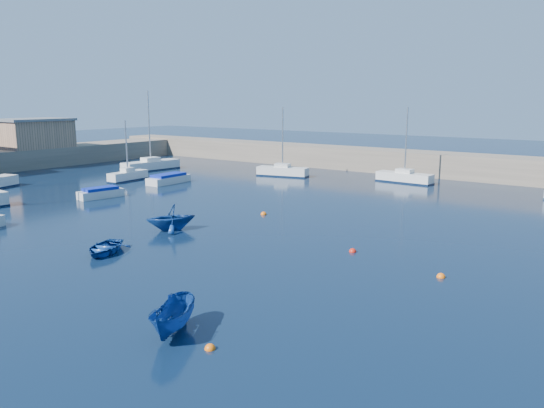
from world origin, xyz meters
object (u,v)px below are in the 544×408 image
Objects in this scene: sailboat_5 at (283,171)px; sailboat_6 at (404,177)px; dinghy_right at (174,318)px; motorboat_2 at (169,179)px; motorboat_1 at (101,193)px; sailboat_4 at (151,165)px; dinghy_left at (171,218)px; dinghy_center at (104,248)px; sailboat_3 at (128,176)px; brick_shed_a at (34,134)px.

sailboat_5 is 13.37m from sailboat_6.
motorboat_2 is at bearing 111.02° from dinghy_right.
dinghy_right is (25.37, -15.35, 0.16)m from motorboat_1.
sailboat_4 is at bearing 110.57° from sailboat_6.
sailboat_5 is 26.25m from dinghy_left.
motorboat_1 reaches higher than dinghy_center.
dinghy_center is (25.43, -25.53, -0.29)m from sailboat_4.
sailboat_3 reaches higher than motorboat_1.
brick_shed_a reaches higher than motorboat_1.
sailboat_6 reaches higher than dinghy_right.
sailboat_6 is at bearing -87.82° from sailboat_5.
sailboat_5 is at bearing 42.79° from sailboat_3.
dinghy_right is (20.31, -35.72, 0.04)m from sailboat_5.
dinghy_left is 1.02× the size of dinghy_right.
motorboat_1 is at bearing 152.47° from sailboat_5.
brick_shed_a is 2.57× the size of dinghy_center.
sailboat_5 is (30.50, 11.52, -3.54)m from brick_shed_a.
brick_shed_a is 24.37m from motorboat_2.
dinghy_left is (8.54, -24.82, 0.28)m from sailboat_5.
sailboat_4 is 16.74m from sailboat_5.
motorboat_1 is (10.84, -15.11, -0.17)m from sailboat_4.
dinghy_left reaches higher than motorboat_1.
motorboat_2 is 1.57× the size of dinghy_center.
motorboat_1 is 0.82× the size of motorboat_2.
motorboat_2 is at bearing 130.92° from sailboat_6.
sailboat_5 is 0.99× the size of sailboat_6.
brick_shed_a is at bearing 126.61° from dinghy_center.
sailboat_6 is 28.78m from dinghy_left.
sailboat_6 is at bearing 74.32° from dinghy_right.
sailboat_3 is 0.83× the size of sailboat_5.
dinghy_center is 0.97× the size of dinghy_left.
motorboat_2 is 25.27m from dinghy_center.
dinghy_center is 0.99× the size of dinghy_right.
dinghy_left is at bearing 71.74° from dinghy_center.
sailboat_3 is 10.01m from motorboat_1.
sailboat_6 is 1.91× the size of motorboat_1.
sailboat_3 is 2.01× the size of dinghy_right.
dinghy_right is (11.78, -10.90, -0.24)m from dinghy_left.
dinghy_right reaches higher than dinghy_center.
sailboat_3 is at bearing -2.87° from brick_shed_a.
sailboat_4 is at bearing 113.54° from dinghy_right.
dinghy_center is at bearing -26.12° from motorboat_1.
sailboat_5 reaches higher than dinghy_center.
brick_shed_a is at bearing 112.64° from sailboat_6.
sailboat_4 is (14.61, 6.25, -3.48)m from brick_shed_a.
motorboat_2 is 36.29m from dinghy_right.
dinghy_center is at bearing -176.39° from sailboat_5.
sailboat_4 is at bearing 117.68° from sailboat_3.
sailboat_5 is (11.22, 12.48, 0.01)m from sailboat_3.
motorboat_2 is 1.53× the size of dinghy_left.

